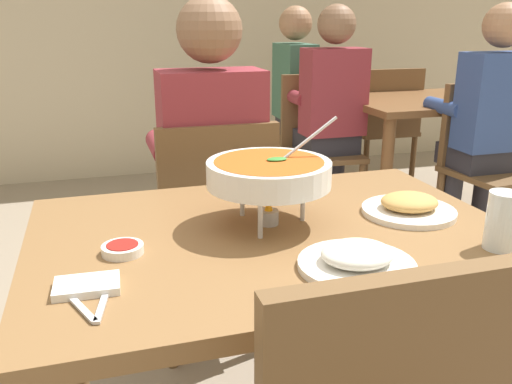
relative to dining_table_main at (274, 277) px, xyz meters
name	(u,v)px	position (x,y,z in m)	size (l,w,h in m)	color
dining_table_main	(274,277)	(0.00, 0.00, 0.00)	(1.14, 0.81, 0.75)	brown
chair_diner_main	(214,224)	(0.00, 0.69, -0.12)	(0.44, 0.44, 0.90)	brown
diner_main	(210,160)	(0.00, 0.72, 0.12)	(0.40, 0.45, 1.31)	#2D2D38
curry_bowl	(269,174)	(0.00, 0.04, 0.25)	(0.33, 0.30, 0.26)	silver
rice_plate	(357,260)	(0.09, -0.25, 0.14)	(0.24, 0.24, 0.06)	white
appetizer_plate	(409,207)	(0.37, 0.01, 0.14)	(0.24, 0.24, 0.06)	white
sauce_dish	(123,249)	(-0.36, -0.03, 0.13)	(0.09, 0.09, 0.02)	white
napkin_folded	(87,286)	(-0.43, -0.18, 0.13)	(0.12, 0.08, 0.02)	white
fork_utensil	(76,302)	(-0.45, -0.23, 0.13)	(0.01, 0.17, 0.01)	silver
spoon_utensil	(105,298)	(-0.40, -0.23, 0.13)	(0.01, 0.17, 0.01)	silver
drink_glass	(502,224)	(0.44, -0.24, 0.18)	(0.07, 0.07, 0.13)	silver
dining_table_far	(423,120)	(1.61, 1.81, -0.01)	(1.00, 0.80, 0.75)	brown
chair_bg_left	(312,125)	(1.08, 2.36, -0.12)	(0.47, 0.47, 0.90)	brown
chair_bg_middle	(318,139)	(0.94, 1.92, -0.12)	(0.48, 0.48, 0.90)	brown
chair_bg_right	(484,156)	(1.64, 1.26, -0.12)	(0.49, 0.49, 0.90)	brown
chair_bg_corner	(386,123)	(1.63, 2.30, -0.12)	(0.45, 0.45, 0.90)	brown
patron_bg_left	(299,93)	(0.97, 2.34, 0.12)	(0.45, 0.40, 1.31)	#2D2D38
patron_bg_middle	(330,104)	(0.97, 1.82, 0.12)	(0.40, 0.45, 1.31)	#2D2D38
patron_bg_right	(488,115)	(1.61, 1.23, 0.12)	(0.40, 0.45, 1.31)	#2D2D38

